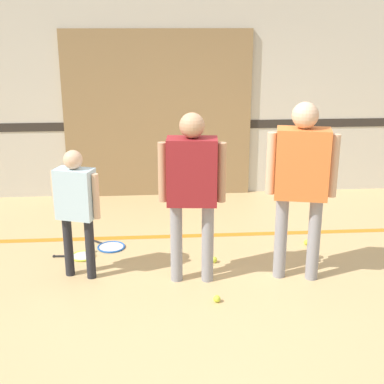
# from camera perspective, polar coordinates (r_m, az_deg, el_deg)

# --- Properties ---
(ground_plane) EXTENTS (16.00, 16.00, 0.00)m
(ground_plane) POSITION_cam_1_polar(r_m,az_deg,el_deg) (5.25, 2.04, -10.04)
(ground_plane) COLOR tan
(wall_back) EXTENTS (16.00, 0.07, 3.20)m
(wall_back) POSITION_cam_1_polar(r_m,az_deg,el_deg) (7.64, -0.33, 11.42)
(wall_back) COLOR beige
(wall_back) RESTS_ON ground_plane
(wall_panel) EXTENTS (2.63, 0.05, 2.35)m
(wall_panel) POSITION_cam_1_polar(r_m,az_deg,el_deg) (7.62, -3.64, 8.17)
(wall_panel) COLOR #93754C
(wall_panel) RESTS_ON ground_plane
(floor_stripe) EXTENTS (14.40, 0.10, 0.01)m
(floor_stripe) POSITION_cam_1_polar(r_m,az_deg,el_deg) (6.40, 0.77, -4.65)
(floor_stripe) COLOR orange
(floor_stripe) RESTS_ON ground_plane
(person_instructor) EXTENTS (0.63, 0.30, 1.67)m
(person_instructor) POSITION_cam_1_polar(r_m,az_deg,el_deg) (4.99, -0.00, 1.25)
(person_instructor) COLOR gray
(person_instructor) RESTS_ON ground_plane
(person_student_left) EXTENTS (0.47, 0.31, 1.30)m
(person_student_left) POSITION_cam_1_polar(r_m,az_deg,el_deg) (5.26, -12.29, -0.89)
(person_student_left) COLOR #232328
(person_student_left) RESTS_ON ground_plane
(person_student_right) EXTENTS (0.65, 0.37, 1.75)m
(person_student_right) POSITION_cam_1_polar(r_m,az_deg,el_deg) (5.13, 11.60, 1.99)
(person_student_right) COLOR gray
(person_student_right) RESTS_ON ground_plane
(racket_spare_on_floor) EXTENTS (0.50, 0.48, 0.03)m
(racket_spare_on_floor) POSITION_cam_1_polar(r_m,az_deg,el_deg) (6.15, -8.72, -5.77)
(racket_spare_on_floor) COLOR blue
(racket_spare_on_floor) RESTS_ON ground_plane
(racket_second_spare) EXTENTS (0.47, 0.29, 0.03)m
(racket_second_spare) POSITION_cam_1_polar(r_m,az_deg,el_deg) (5.97, -11.74, -6.70)
(racket_second_spare) COLOR #C6D838
(racket_second_spare) RESTS_ON ground_plane
(tennis_ball_near_instructor) EXTENTS (0.07, 0.07, 0.07)m
(tennis_ball_near_instructor) POSITION_cam_1_polar(r_m,az_deg,el_deg) (4.98, 2.67, -11.31)
(tennis_ball_near_instructor) COLOR #CCE038
(tennis_ball_near_instructor) RESTS_ON ground_plane
(tennis_ball_by_spare_racket) EXTENTS (0.07, 0.07, 0.07)m
(tennis_ball_by_spare_racket) POSITION_cam_1_polar(r_m,az_deg,el_deg) (6.05, -10.74, -6.07)
(tennis_ball_by_spare_racket) COLOR #CCE038
(tennis_ball_by_spare_racket) RESTS_ON ground_plane
(tennis_ball_stray_left) EXTENTS (0.07, 0.07, 0.07)m
(tennis_ball_stray_left) POSITION_cam_1_polar(r_m,az_deg,el_deg) (5.72, 2.36, -7.22)
(tennis_ball_stray_left) COLOR #CCE038
(tennis_ball_stray_left) RESTS_ON ground_plane
(tennis_ball_stray_right) EXTENTS (0.07, 0.07, 0.07)m
(tennis_ball_stray_right) POSITION_cam_1_polar(r_m,az_deg,el_deg) (6.28, 12.15, -5.26)
(tennis_ball_stray_right) COLOR #CCE038
(tennis_ball_stray_right) RESTS_ON ground_plane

